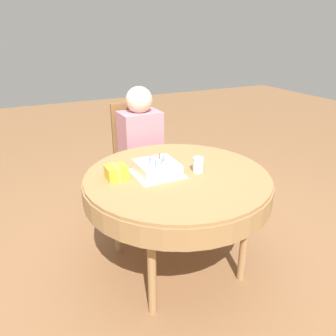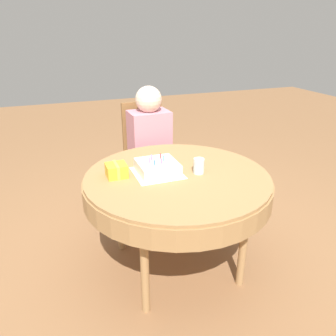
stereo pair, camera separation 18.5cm
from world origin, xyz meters
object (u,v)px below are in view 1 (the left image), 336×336
(chair, at_px, (138,155))
(gift_box, at_px, (116,172))
(person, at_px, (141,140))
(birthday_cake, at_px, (157,168))
(drinking_glass, at_px, (198,165))

(chair, relative_size, gift_box, 7.47)
(person, height_order, birthday_cake, person)
(chair, relative_size, drinking_glass, 9.86)
(person, distance_m, gift_box, 0.82)
(chair, xyz_separation_m, drinking_glass, (0.07, -0.92, 0.24))
(drinking_glass, relative_size, gift_box, 0.76)
(person, bearing_deg, birthday_cake, -106.23)
(chair, relative_size, person, 0.86)
(person, relative_size, gift_box, 8.71)
(birthday_cake, xyz_separation_m, gift_box, (-0.26, 0.04, 0.00))
(person, distance_m, birthday_cake, 0.76)
(birthday_cake, height_order, gift_box, birthday_cake)
(chair, xyz_separation_m, gift_box, (-0.43, -0.79, 0.24))
(chair, height_order, person, person)
(gift_box, bearing_deg, person, 57.58)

